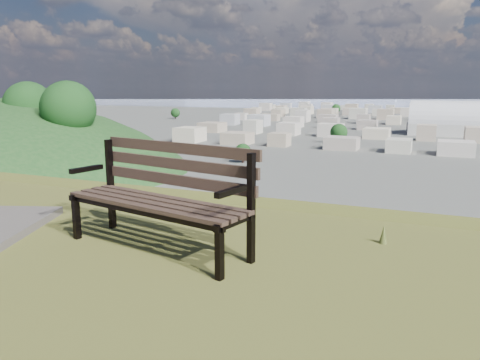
% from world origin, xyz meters
% --- Properties ---
extents(park_bench, '(1.95, 0.97, 0.98)m').
position_xyz_m(park_bench, '(0.49, 2.29, 25.55)').
color(park_bench, '#483329').
rests_on(park_bench, hilltop_mesa).
extents(arena, '(59.32, 26.03, 24.84)m').
position_xyz_m(arena, '(17.34, 283.79, 5.86)').
color(arena, silver).
rests_on(arena, ground).
extents(city_blocks, '(395.00, 361.00, 7.00)m').
position_xyz_m(city_blocks, '(0.00, 394.44, 3.50)').
color(city_blocks, beige).
rests_on(city_blocks, ground).
extents(city_trees, '(406.52, 387.20, 9.98)m').
position_xyz_m(city_trees, '(-26.39, 319.00, 4.83)').
color(city_trees, '#301E18').
rests_on(city_trees, ground).
extents(bay_water, '(2400.00, 700.00, 0.12)m').
position_xyz_m(bay_water, '(0.00, 900.00, 0.00)').
color(bay_water, '#9CABC7').
rests_on(bay_water, ground).
extents(far_hills, '(2050.00, 340.00, 60.00)m').
position_xyz_m(far_hills, '(-60.92, 1402.93, 25.47)').
color(far_hills, '#9DA5C3').
rests_on(far_hills, ground).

